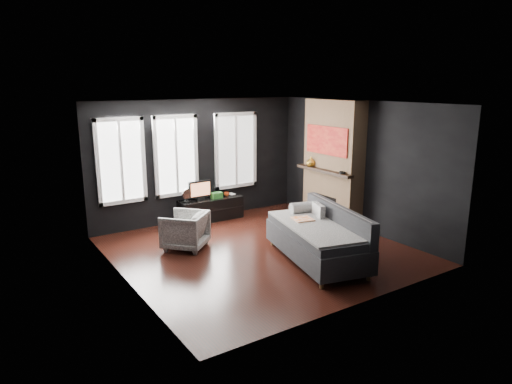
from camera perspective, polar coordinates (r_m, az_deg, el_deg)
floor at (r=8.55m, az=0.55°, el=-7.34°), size 5.00×5.00×0.00m
ceiling at (r=8.00m, az=0.59°, el=11.04°), size 5.00×5.00×0.00m
wall_back at (r=10.30m, az=-7.22°, el=3.95°), size 5.00×0.02×2.70m
wall_left at (r=7.12m, az=-16.38°, el=-0.82°), size 0.02×5.00×2.70m
wall_right at (r=9.76m, az=12.87°, el=3.18°), size 0.02×5.00×2.70m
windows at (r=9.96m, az=-9.64°, el=9.51°), size 4.00×0.16×1.76m
fireplace at (r=10.04m, az=9.61°, el=3.62°), size 0.70×1.62×2.70m
sofa at (r=7.99m, az=7.59°, el=-5.32°), size 1.61×2.44×0.96m
stripe_pillow at (r=8.40m, az=7.79°, el=-2.87°), size 0.23×0.43×0.42m
armchair at (r=8.67m, az=-8.87°, el=-4.53°), size 1.02×1.02×0.77m
media_console at (r=10.38m, az=-5.67°, el=-2.15°), size 1.47×0.46×0.50m
monitor at (r=10.16m, az=-7.02°, el=0.36°), size 0.55×0.13×0.49m
desk_fan at (r=9.99m, az=-8.68°, el=-0.42°), size 0.26×0.26×0.32m
mug at (r=10.48m, az=-3.71°, el=-0.20°), size 0.14×0.13×0.12m
book at (r=10.59m, az=-3.48°, el=0.19°), size 0.15×0.03×0.20m
storage_box at (r=10.31m, az=-4.95°, el=-0.41°), size 0.25×0.16×0.13m
mantel_vase at (r=10.21m, az=6.86°, el=3.78°), size 0.27×0.27×0.20m
mantel_clock at (r=9.50m, az=10.73°, el=2.40°), size 0.17×0.17×0.04m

